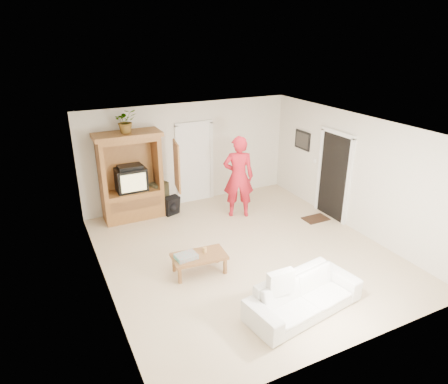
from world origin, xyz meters
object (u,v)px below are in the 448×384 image
object	(u,v)px
coffee_table	(199,257)
sofa	(304,296)
armoire	(132,182)
man	(238,177)

from	to	relation	value
coffee_table	sofa	bearing A→B (deg)	-53.67
sofa	coffee_table	xyz separation A→B (m)	(-1.08, 1.76, 0.04)
armoire	man	distance (m)	2.52
man	sofa	distance (m)	3.81
armoire	coffee_table	world-z (taller)	armoire
sofa	coffee_table	bearing A→B (deg)	112.56
armoire	sofa	distance (m)	4.97
armoire	coffee_table	bearing A→B (deg)	-80.97
armoire	man	size ratio (longest dim) A/B	1.05
man	sofa	xyz separation A→B (m)	(-0.76, -3.67, -0.71)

